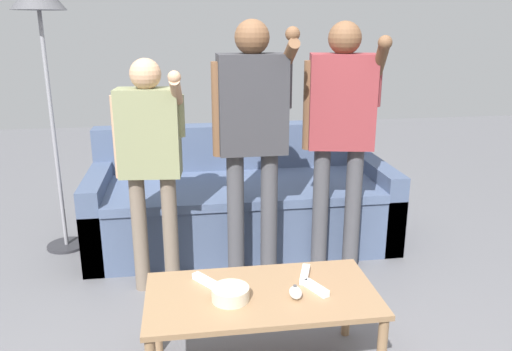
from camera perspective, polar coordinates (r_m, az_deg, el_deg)
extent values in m
plane|color=slate|center=(2.78, 0.46, -18.30)|extent=(12.00, 12.00, 0.00)
cube|color=#475675|center=(3.83, -1.60, -4.45)|extent=(2.20, 0.93, 0.42)
cube|color=#4D5D7E|center=(3.68, -1.49, -1.38)|extent=(1.92, 0.81, 0.06)
cube|color=#475675|center=(4.06, -2.28, 2.94)|extent=(2.20, 0.18, 0.41)
cube|color=#475675|center=(3.83, -17.13, -3.90)|extent=(0.14, 0.93, 0.59)
cube|color=#475675|center=(4.05, 13.04, -2.46)|extent=(0.14, 0.93, 0.59)
cube|color=#997551|center=(2.37, 0.66, -13.33)|extent=(1.05, 0.54, 0.03)
cylinder|color=#997551|center=(2.66, -11.11, -15.29)|extent=(0.04, 0.04, 0.40)
cylinder|color=#997551|center=(2.78, 10.21, -13.74)|extent=(0.04, 0.04, 0.40)
cylinder|color=beige|center=(2.30, -2.90, -13.15)|extent=(0.17, 0.17, 0.06)
ellipsoid|color=white|center=(2.32, 4.47, -13.02)|extent=(0.06, 0.09, 0.05)
cylinder|color=#4C4C51|center=(2.32, 4.42, -12.29)|extent=(0.02, 0.02, 0.01)
cylinder|color=#2D2D33|center=(4.06, -20.53, -7.37)|extent=(0.28, 0.28, 0.02)
cylinder|color=gray|center=(3.81, -21.82, 4.26)|extent=(0.03, 0.03, 1.66)
cylinder|color=#756656|center=(3.18, -12.94, -6.39)|extent=(0.09, 0.09, 0.74)
cylinder|color=#756656|center=(3.15, -9.61, -6.40)|extent=(0.09, 0.09, 0.74)
cube|color=gray|center=(2.98, -11.97, 4.72)|extent=(0.37, 0.22, 0.51)
sphere|color=tan|center=(2.93, -12.37, 11.10)|extent=(0.18, 0.18, 0.18)
cylinder|color=tan|center=(3.02, -15.25, 4.19)|extent=(0.06, 0.06, 0.48)
cylinder|color=gray|center=(2.94, -8.67, 6.66)|extent=(0.06, 0.06, 0.24)
cylinder|color=tan|center=(2.84, -8.94, 9.18)|extent=(0.08, 0.23, 0.20)
sphere|color=tan|center=(2.75, -9.19, 10.87)|extent=(0.07, 0.07, 0.07)
cylinder|color=#47474C|center=(3.18, -2.30, -4.90)|extent=(0.11, 0.11, 0.85)
cylinder|color=#47474C|center=(3.21, 1.47, -4.67)|extent=(0.11, 0.11, 0.85)
cube|color=#38383D|center=(3.01, -0.43, 8.01)|extent=(0.41, 0.22, 0.58)
sphere|color=brown|center=(2.97, -0.45, 15.32)|extent=(0.20, 0.20, 0.20)
cylinder|color=brown|center=(2.98, -4.29, 7.39)|extent=(0.07, 0.07, 0.55)
cylinder|color=#38383D|center=(3.03, 3.39, 10.18)|extent=(0.07, 0.07, 0.28)
cylinder|color=brown|center=(2.94, 3.76, 13.37)|extent=(0.07, 0.27, 0.20)
sphere|color=brown|center=(2.87, 4.15, 15.63)|extent=(0.08, 0.08, 0.08)
cylinder|color=#47474C|center=(3.36, 7.26, -3.83)|extent=(0.11, 0.11, 0.84)
cylinder|color=#47474C|center=(3.39, 10.82, -3.84)|extent=(0.11, 0.11, 0.84)
cube|color=brown|center=(3.20, 9.64, 8.19)|extent=(0.43, 0.28, 0.58)
sphere|color=brown|center=(3.16, 9.98, 15.01)|extent=(0.20, 0.20, 0.20)
cylinder|color=brown|center=(3.18, 6.00, 7.81)|extent=(0.07, 0.07, 0.55)
cylinder|color=brown|center=(3.21, 13.33, 10.02)|extent=(0.07, 0.07, 0.27)
cylinder|color=brown|center=(3.11, 13.85, 12.60)|extent=(0.11, 0.25, 0.24)
sphere|color=brown|center=(3.01, 14.34, 14.32)|extent=(0.08, 0.08, 0.08)
cube|color=white|center=(2.38, 6.78, -12.48)|extent=(0.10, 0.15, 0.03)
cylinder|color=silver|center=(2.39, 6.38, -11.88)|extent=(0.01, 0.01, 0.00)
cube|color=silver|center=(2.35, 7.51, -12.54)|extent=(0.02, 0.02, 0.00)
cube|color=white|center=(2.44, -5.68, -11.73)|extent=(0.12, 0.15, 0.03)
cylinder|color=silver|center=(2.45, -6.13, -11.14)|extent=(0.01, 0.01, 0.00)
cube|color=silver|center=(2.40, -4.95, -11.78)|extent=(0.02, 0.02, 0.00)
cube|color=white|center=(2.49, 5.53, -11.01)|extent=(0.09, 0.17, 0.03)
cylinder|color=silver|center=(2.51, 5.61, -10.36)|extent=(0.01, 0.01, 0.00)
cube|color=silver|center=(2.44, 5.43, -11.20)|extent=(0.02, 0.02, 0.00)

